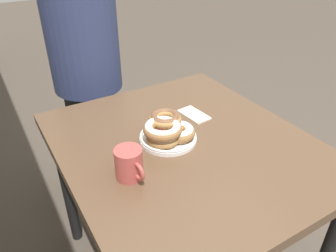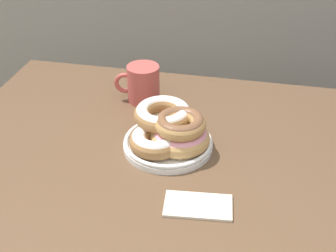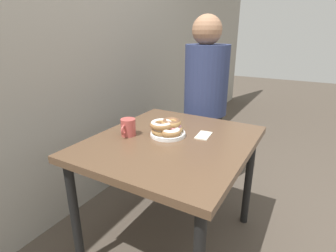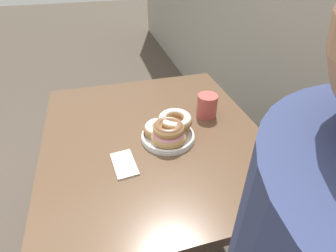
{
  "view_description": "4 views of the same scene",
  "coord_description": "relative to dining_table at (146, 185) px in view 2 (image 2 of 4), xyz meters",
  "views": [
    {
      "loc": [
        -0.8,
        0.86,
        1.4
      ],
      "look_at": [
        0.04,
        0.35,
        0.78
      ],
      "focal_mm": 35.0,
      "sensor_mm": 36.0,
      "label": 1
    },
    {
      "loc": [
        0.23,
        -0.52,
        1.36
      ],
      "look_at": [
        0.04,
        0.35,
        0.78
      ],
      "focal_mm": 50.0,
      "sensor_mm": 36.0,
      "label": 2
    },
    {
      "loc": [
        -1.2,
        -0.36,
        1.3
      ],
      "look_at": [
        0.04,
        0.35,
        0.78
      ],
      "focal_mm": 28.0,
      "sensor_mm": 36.0,
      "label": 3
    },
    {
      "loc": [
        0.82,
        0.14,
        1.36
      ],
      "look_at": [
        0.04,
        0.35,
        0.78
      ],
      "focal_mm": 28.0,
      "sensor_mm": 36.0,
      "label": 4
    }
  ],
  "objects": [
    {
      "name": "dining_table",
      "position": [
        0.0,
        0.0,
        0.0
      ],
      "size": [
        0.98,
        0.86,
        0.72
      ],
      "color": "brown",
      "rests_on": "ground_plane"
    },
    {
      "name": "napkin",
      "position": [
        0.14,
        -0.14,
        0.08
      ],
      "size": [
        0.14,
        0.09,
        0.01
      ],
      "color": "beige",
      "rests_on": "dining_table"
    },
    {
      "name": "donut_plate",
      "position": [
        0.04,
        0.05,
        0.13
      ],
      "size": [
        0.23,
        0.22,
        0.09
      ],
      "color": "white",
      "rests_on": "dining_table"
    },
    {
      "name": "coffee_mug",
      "position": [
        -0.07,
        0.25,
        0.13
      ],
      "size": [
        0.12,
        0.09,
        0.1
      ],
      "color": "#B74C47",
      "rests_on": "dining_table"
    }
  ]
}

